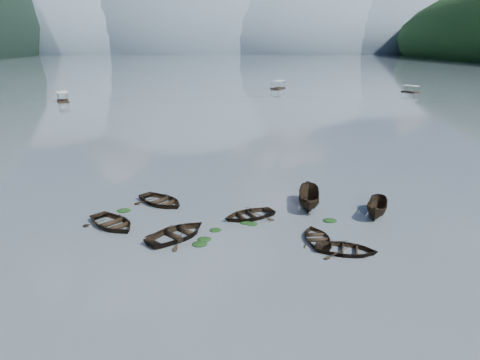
{
  "coord_description": "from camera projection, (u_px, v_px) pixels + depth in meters",
  "views": [
    {
      "loc": [
        -2.19,
        -24.8,
        13.62
      ],
      "look_at": [
        0.0,
        12.0,
        2.0
      ],
      "focal_mm": 32.0,
      "sensor_mm": 36.0,
      "label": 1
    }
  ],
  "objects": [
    {
      "name": "rowboat_6",
      "position": [
        161.0,
        204.0,
        38.47
      ],
      "size": [
        6.06,
        6.01,
        1.03
      ],
      "primitive_type": "imported",
      "rotation": [
        0.0,
        0.0,
        0.81
      ],
      "color": "black",
      "rests_on": "ground"
    },
    {
      "name": "weed_clump_5",
      "position": [
        124.0,
        211.0,
        36.79
      ],
      "size": [
        1.19,
        0.96,
        0.25
      ],
      "primitive_type": "ellipsoid",
      "color": "black",
      "rests_on": "ground"
    },
    {
      "name": "ground_plane",
      "position": [
        251.0,
        264.0,
        27.83
      ],
      "size": [
        2400.0,
        2400.0,
        0.0
      ],
      "primitive_type": "plane",
      "color": "#4C5860"
    },
    {
      "name": "pontoon_right",
      "position": [
        410.0,
        92.0,
        129.7
      ],
      "size": [
        4.23,
        5.59,
        1.98
      ],
      "primitive_type": null,
      "rotation": [
        0.0,
        0.0,
        0.46
      ],
      "color": "black",
      "rests_on": "ground"
    },
    {
      "name": "weed_clump_0",
      "position": [
        200.0,
        245.0,
        30.58
      ],
      "size": [
        1.11,
        0.91,
        0.24
      ],
      "primitive_type": "ellipsoid",
      "color": "black",
      "rests_on": "ground"
    },
    {
      "name": "rowboat_7",
      "position": [
        249.0,
        218.0,
        35.42
      ],
      "size": [
        5.36,
        4.69,
        0.93
      ],
      "primitive_type": "imported",
      "rotation": [
        0.0,
        0.0,
        5.12
      ],
      "color": "black",
      "rests_on": "ground"
    },
    {
      "name": "rowboat_8",
      "position": [
        308.0,
        207.0,
        37.73
      ],
      "size": [
        2.77,
        5.15,
        1.89
      ],
      "primitive_type": "imported",
      "rotation": [
        0.0,
        0.0,
        2.94
      ],
      "color": "black",
      "rests_on": "ground"
    },
    {
      "name": "weed_clump_3",
      "position": [
        252.0,
        224.0,
        34.06
      ],
      "size": [
        0.93,
        0.79,
        0.21
      ],
      "primitive_type": "ellipsoid",
      "color": "black",
      "rests_on": "ground"
    },
    {
      "name": "haze_mtn_b",
      "position": [
        185.0,
        52.0,
        881.26
      ],
      "size": [
        520.0,
        520.0,
        340.0
      ],
      "primitive_type": "ellipsoid",
      "color": "#475666",
      "rests_on": "ground"
    },
    {
      "name": "haze_mtn_d",
      "position": [
        366.0,
        52.0,
        902.79
      ],
      "size": [
        520.0,
        520.0,
        220.0
      ],
      "primitive_type": "ellipsoid",
      "color": "#475666",
      "rests_on": "ground"
    },
    {
      "name": "weed_clump_2",
      "position": [
        204.0,
        240.0,
        31.36
      ],
      "size": [
        1.03,
        0.82,
        0.22
      ],
      "primitive_type": "ellipsoid",
      "color": "black",
      "rests_on": "ground"
    },
    {
      "name": "haze_mtn_c",
      "position": [
        282.0,
        52.0,
        892.59
      ],
      "size": [
        520.0,
        520.0,
        260.0
      ],
      "primitive_type": "ellipsoid",
      "color": "#475666",
      "rests_on": "ground"
    },
    {
      "name": "rowboat_0",
      "position": [
        113.0,
        226.0,
        33.69
      ],
      "size": [
        5.89,
        5.96,
        1.01
      ],
      "primitive_type": "imported",
      "rotation": [
        0.0,
        0.0,
        0.75
      ],
      "color": "black",
      "rests_on": "ground"
    },
    {
      "name": "rowboat_3",
      "position": [
        317.0,
        240.0,
        31.35
      ],
      "size": [
        2.83,
        3.9,
        0.79
      ],
      "primitive_type": "imported",
      "rotation": [
        0.0,
        0.0,
        3.16
      ],
      "color": "black",
      "rests_on": "ground"
    },
    {
      "name": "weed_clump_7",
      "position": [
        314.0,
        203.0,
        38.75
      ],
      "size": [
        0.97,
        0.77,
        0.21
      ],
      "primitive_type": "ellipsoid",
      "color": "black",
      "rests_on": "ground"
    },
    {
      "name": "rowboat_5",
      "position": [
        377.0,
        216.0,
        35.83
      ],
      "size": [
        3.34,
        4.53,
        1.65
      ],
      "primitive_type": "imported",
      "rotation": [
        0.0,
        0.0,
        -0.46
      ],
      "color": "black",
      "rests_on": "ground"
    },
    {
      "name": "pontoon_left",
      "position": [
        63.0,
        102.0,
        108.36
      ],
      "size": [
        4.71,
        6.74,
        2.38
      ],
      "primitive_type": null,
      "rotation": [
        0.0,
        0.0,
        0.38
      ],
      "color": "black",
      "rests_on": "ground"
    },
    {
      "name": "rowboat_4",
      "position": [
        346.0,
        253.0,
        29.42
      ],
      "size": [
        4.96,
        4.18,
        0.88
      ],
      "primitive_type": "imported",
      "rotation": [
        0.0,
        0.0,
        1.26
      ],
      "color": "black",
      "rests_on": "ground"
    },
    {
      "name": "pontoon_centre",
      "position": [
        278.0,
        89.0,
        140.19
      ],
      "size": [
        5.7,
        7.13,
        2.54
      ],
      "primitive_type": null,
      "rotation": [
        0.0,
        0.0,
        -0.52
      ],
      "color": "black",
      "rests_on": "ground"
    },
    {
      "name": "weed_clump_1",
      "position": [
        215.0,
        231.0,
        32.92
      ],
      "size": [
        0.94,
        0.75,
        0.21
      ],
      "primitive_type": "ellipsoid",
      "color": "black",
      "rests_on": "ground"
    },
    {
      "name": "rowboat_1",
      "position": [
        178.0,
        237.0,
        31.77
      ],
      "size": [
        6.15,
        6.09,
        1.05
      ],
      "primitive_type": "imported",
      "rotation": [
        0.0,
        0.0,
        2.32
      ],
      "color": "black",
      "rests_on": "ground"
    },
    {
      "name": "weed_clump_6",
      "position": [
        246.0,
        223.0,
        34.3
      ],
      "size": [
        0.9,
        0.75,
        0.19
      ],
      "primitive_type": "ellipsoid",
      "color": "black",
      "rests_on": "ground"
    },
    {
      "name": "haze_mtn_a",
      "position": [
        87.0,
        52.0,
        869.93
      ],
      "size": [
        520.0,
        520.0,
        280.0
      ],
      "primitive_type": "ellipsoid",
      "color": "#475666",
      "rests_on": "ground"
    },
    {
      "name": "weed_clump_4",
      "position": [
        330.0,
        221.0,
        34.7
      ],
      "size": [
        1.14,
        0.9,
        0.24
      ],
      "primitive_type": "ellipsoid",
      "color": "black",
      "rests_on": "ground"
    }
  ]
}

